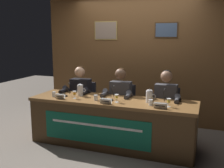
% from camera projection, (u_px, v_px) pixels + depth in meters
% --- Properties ---
extents(ground_plane, '(12.00, 12.00, 0.00)m').
position_uv_depth(ground_plane, '(112.00, 144.00, 4.28)').
color(ground_plane, '#70665B').
extents(wall_back_panelled, '(3.86, 0.14, 2.60)m').
position_uv_depth(wall_back_panelled, '(135.00, 59.00, 5.30)').
color(wall_back_panelled, brown).
rests_on(wall_back_panelled, ground_plane).
extents(conference_table, '(2.66, 0.76, 0.76)m').
position_uv_depth(conference_table, '(109.00, 116.00, 4.09)').
color(conference_table, brown).
rests_on(conference_table, ground_plane).
extents(chair_left, '(0.44, 0.44, 0.89)m').
position_uv_depth(chair_left, '(84.00, 106.00, 4.99)').
color(chair_left, black).
rests_on(chair_left, ground_plane).
extents(panelist_left, '(0.51, 0.48, 1.21)m').
position_uv_depth(panelist_left, '(79.00, 94.00, 4.76)').
color(panelist_left, black).
rests_on(panelist_left, ground_plane).
extents(nameplate_left, '(0.17, 0.06, 0.08)m').
position_uv_depth(nameplate_left, '(60.00, 96.00, 4.17)').
color(nameplate_left, white).
rests_on(nameplate_left, conference_table).
extents(juice_glass_left, '(0.06, 0.06, 0.12)m').
position_uv_depth(juice_glass_left, '(74.00, 93.00, 4.19)').
color(juice_glass_left, white).
rests_on(juice_glass_left, conference_table).
extents(water_cup_left, '(0.06, 0.06, 0.08)m').
position_uv_depth(water_cup_left, '(54.00, 94.00, 4.32)').
color(water_cup_left, silver).
rests_on(water_cup_left, conference_table).
extents(microphone_left, '(0.06, 0.17, 0.22)m').
position_uv_depth(microphone_left, '(67.00, 92.00, 4.38)').
color(microphone_left, black).
rests_on(microphone_left, conference_table).
extents(chair_center, '(0.44, 0.44, 0.89)m').
position_uv_depth(chair_center, '(123.00, 110.00, 4.72)').
color(chair_center, black).
rests_on(chair_center, ground_plane).
extents(panelist_center, '(0.51, 0.48, 1.21)m').
position_uv_depth(panelist_center, '(119.00, 98.00, 4.49)').
color(panelist_center, black).
rests_on(panelist_center, ground_plane).
extents(nameplate_center, '(0.18, 0.06, 0.08)m').
position_uv_depth(nameplate_center, '(106.00, 101.00, 3.87)').
color(nameplate_center, white).
rests_on(nameplate_center, conference_table).
extents(juice_glass_center, '(0.06, 0.06, 0.12)m').
position_uv_depth(juice_glass_center, '(117.00, 97.00, 3.94)').
color(juice_glass_center, white).
rests_on(juice_glass_center, conference_table).
extents(water_cup_center, '(0.06, 0.06, 0.08)m').
position_uv_depth(water_cup_center, '(96.00, 98.00, 4.08)').
color(water_cup_center, silver).
rests_on(water_cup_center, conference_table).
extents(microphone_center, '(0.06, 0.17, 0.22)m').
position_uv_depth(microphone_center, '(112.00, 95.00, 4.10)').
color(microphone_center, black).
rests_on(microphone_center, conference_table).
extents(chair_right, '(0.44, 0.44, 0.89)m').
position_uv_depth(chair_right, '(166.00, 115.00, 4.45)').
color(chair_right, black).
rests_on(chair_right, ground_plane).
extents(panelist_right, '(0.51, 0.48, 1.21)m').
position_uv_depth(panelist_right, '(165.00, 102.00, 4.22)').
color(panelist_right, black).
rests_on(panelist_right, ground_plane).
extents(nameplate_right, '(0.19, 0.06, 0.08)m').
position_uv_depth(nameplate_right, '(160.00, 106.00, 3.62)').
color(nameplate_right, white).
rests_on(nameplate_right, conference_table).
extents(juice_glass_right, '(0.06, 0.06, 0.12)m').
position_uv_depth(juice_glass_right, '(169.00, 101.00, 3.68)').
color(juice_glass_right, white).
rests_on(juice_glass_right, conference_table).
extents(water_cup_right, '(0.06, 0.06, 0.08)m').
position_uv_depth(water_cup_right, '(151.00, 103.00, 3.78)').
color(water_cup_right, silver).
rests_on(water_cup_right, conference_table).
extents(microphone_right, '(0.06, 0.17, 0.22)m').
position_uv_depth(microphone_right, '(164.00, 99.00, 3.86)').
color(microphone_right, black).
rests_on(microphone_right, conference_table).
extents(water_pitcher_left_side, '(0.15, 0.10, 0.21)m').
position_uv_depth(water_pitcher_left_side, '(80.00, 90.00, 4.39)').
color(water_pitcher_left_side, silver).
rests_on(water_pitcher_left_side, conference_table).
extents(water_pitcher_right_side, '(0.15, 0.10, 0.21)m').
position_uv_depth(water_pitcher_right_side, '(149.00, 96.00, 3.94)').
color(water_pitcher_right_side, silver).
rests_on(water_pitcher_right_side, conference_table).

